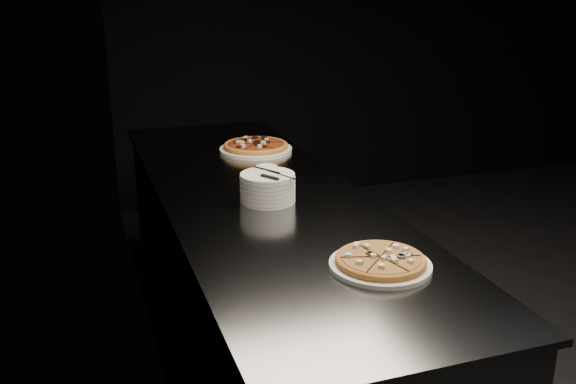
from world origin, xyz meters
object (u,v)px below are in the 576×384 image
object	(u,v)px
cutlery	(271,174)
counter	(262,301)
pizza_tomato	(256,147)
plate_stack	(268,187)
pizza_mushroom	(380,262)
ramekin	(267,175)

from	to	relation	value
cutlery	counter	bearing A→B (deg)	61.96
pizza_tomato	plate_stack	distance (m)	0.71
cutlery	plate_stack	bearing A→B (deg)	87.11
pizza_mushroom	cutlery	size ratio (longest dim) A/B	1.54
pizza_mushroom	ramekin	bearing A→B (deg)	95.23
counter	plate_stack	bearing A→B (deg)	-91.50
cutlery	pizza_tomato	bearing A→B (deg)	47.62
ramekin	cutlery	bearing A→B (deg)	-102.91
pizza_tomato	plate_stack	bearing A→B (deg)	-102.74
pizza_tomato	pizza_mushroom	bearing A→B (deg)	-91.04
counter	plate_stack	distance (m)	0.52
pizza_mushroom	plate_stack	size ratio (longest dim) A/B	1.60
counter	pizza_tomato	distance (m)	0.77
plate_stack	counter	bearing A→B (deg)	88.50
pizza_tomato	ramekin	size ratio (longest dim) A/B	4.11
counter	pizza_tomato	xyz separation A→B (m)	(0.15, 0.58, 0.48)
counter	plate_stack	size ratio (longest dim) A/B	12.42
pizza_tomato	cutlery	world-z (taller)	cutlery
counter	ramekin	size ratio (longest dim) A/B	29.27
counter	cutlery	size ratio (longest dim) A/B	11.91
plate_stack	ramekin	distance (m)	0.20
pizza_tomato	ramekin	world-z (taller)	ramekin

